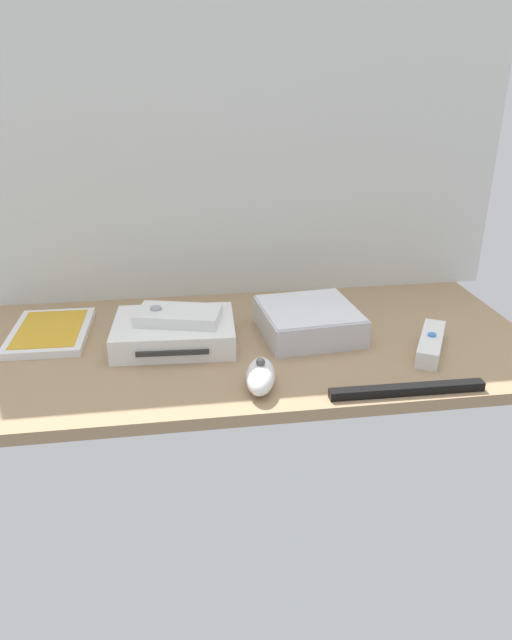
{
  "coord_description": "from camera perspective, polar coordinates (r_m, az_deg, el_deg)",
  "views": [
    {
      "loc": [
        -13.51,
        -92.47,
        44.99
      ],
      "look_at": [
        0.0,
        0.0,
        4.0
      ],
      "focal_mm": 32.23,
      "sensor_mm": 36.0,
      "label": 1
    }
  ],
  "objects": [
    {
      "name": "ground_plane",
      "position": [
        1.04,
        -0.0,
        -2.52
      ],
      "size": [
        100.0,
        48.0,
        2.0
      ],
      "primitive_type": "cube",
      "color": "#9E7F5B",
      "rests_on": "ground"
    },
    {
      "name": "back_wall",
      "position": [
        1.19,
        -1.8,
        17.38
      ],
      "size": [
        110.0,
        1.2,
        64.0
      ],
      "primitive_type": "cube",
      "color": "silver",
      "rests_on": "ground"
    },
    {
      "name": "game_console",
      "position": [
        1.03,
        -8.1,
        -1.19
      ],
      "size": [
        21.82,
        17.35,
        4.4
      ],
      "rotation": [
        0.0,
        0.0,
        -0.05
      ],
      "color": "white",
      "rests_on": "ground_plane"
    },
    {
      "name": "mini_computer",
      "position": [
        1.06,
        5.25,
        -0.05
      ],
      "size": [
        18.46,
        18.46,
        5.3
      ],
      "rotation": [
        0.0,
        0.0,
        0.09
      ],
      "color": "silver",
      "rests_on": "ground_plane"
    },
    {
      "name": "game_case",
      "position": [
        1.12,
        -19.73,
        -1.13
      ],
      "size": [
        14.05,
        19.32,
        1.56
      ],
      "rotation": [
        0.0,
        0.0,
        -0.02
      ],
      "color": "white",
      "rests_on": "ground_plane"
    },
    {
      "name": "remote_wand",
      "position": [
        1.04,
        16.97,
        -2.26
      ],
      "size": [
        10.38,
        14.67,
        3.4
      ],
      "rotation": [
        0.0,
        0.0,
        -0.51
      ],
      "color": "white",
      "rests_on": "ground_plane"
    },
    {
      "name": "remote_nunchuk",
      "position": [
        0.88,
        0.45,
        -5.56
      ],
      "size": [
        6.25,
        10.66,
        5.1
      ],
      "rotation": [
        0.0,
        0.0,
        -0.19
      ],
      "color": "white",
      "rests_on": "ground_plane"
    },
    {
      "name": "remote_classic_pad",
      "position": [
        1.01,
        -7.71,
        0.46
      ],
      "size": [
        15.94,
        11.34,
        2.4
      ],
      "rotation": [
        0.0,
        0.0,
        -0.25
      ],
      "color": "white",
      "rests_on": "game_console"
    },
    {
      "name": "sensor_bar",
      "position": [
        0.9,
        14.78,
        -6.7
      ],
      "size": [
        24.02,
        2.15,
        1.4
      ],
      "primitive_type": "cube",
      "rotation": [
        0.0,
        0.0,
        -0.01
      ],
      "color": "black",
      "rests_on": "ground_plane"
    }
  ]
}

